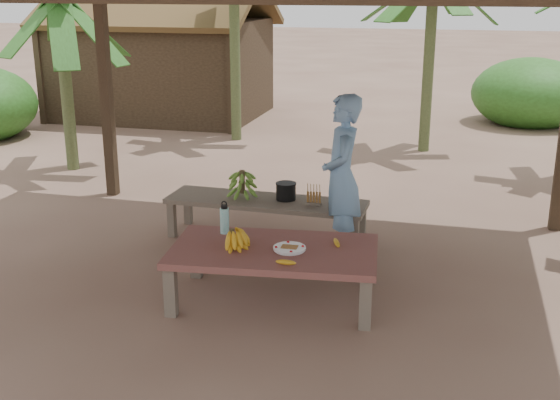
% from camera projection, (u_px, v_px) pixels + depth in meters
% --- Properties ---
extents(ground, '(80.00, 80.00, 0.00)m').
position_uv_depth(ground, '(268.00, 282.00, 6.66)').
color(ground, brown).
rests_on(ground, ground).
extents(work_table, '(1.90, 1.19, 0.50)m').
position_uv_depth(work_table, '(274.00, 255.00, 6.15)').
color(work_table, brown).
rests_on(work_table, ground).
extents(bench, '(2.21, 0.65, 0.45)m').
position_uv_depth(bench, '(266.00, 204.00, 7.70)').
color(bench, brown).
rests_on(bench, ground).
extents(ripe_banana_bunch, '(0.32, 0.28, 0.19)m').
position_uv_depth(ripe_banana_bunch, '(232.00, 237.00, 6.13)').
color(ripe_banana_bunch, gold).
rests_on(ripe_banana_bunch, work_table).
extents(plate, '(0.29, 0.29, 0.04)m').
position_uv_depth(plate, '(290.00, 249.00, 6.07)').
color(plate, white).
rests_on(plate, work_table).
extents(loose_banana_front, '(0.17, 0.12, 0.04)m').
position_uv_depth(loose_banana_front, '(286.00, 262.00, 5.76)').
color(loose_banana_front, gold).
rests_on(loose_banana_front, work_table).
extents(loose_banana_side, '(0.12, 0.16, 0.04)m').
position_uv_depth(loose_banana_side, '(337.00, 243.00, 6.20)').
color(loose_banana_side, gold).
rests_on(loose_banana_side, work_table).
extents(water_flask, '(0.08, 0.08, 0.31)m').
position_uv_depth(water_flask, '(225.00, 220.00, 6.47)').
color(water_flask, '#3CBDB5').
rests_on(water_flask, work_table).
extents(green_banana_stalk, '(0.29, 0.29, 0.33)m').
position_uv_depth(green_banana_stalk, '(242.00, 184.00, 7.70)').
color(green_banana_stalk, '#598C2D').
rests_on(green_banana_stalk, bench).
extents(cooking_pot, '(0.22, 0.22, 0.18)m').
position_uv_depth(cooking_pot, '(286.00, 192.00, 7.66)').
color(cooking_pot, black).
rests_on(cooking_pot, bench).
extents(skewer_rack, '(0.18, 0.08, 0.24)m').
position_uv_depth(skewer_rack, '(314.00, 194.00, 7.46)').
color(skewer_rack, '#A57F47').
rests_on(skewer_rack, bench).
extents(woman, '(0.53, 0.69, 1.68)m').
position_uv_depth(woman, '(342.00, 177.00, 7.11)').
color(woman, '#6894C4').
rests_on(woman, ground).
extents(hut, '(4.40, 3.43, 2.85)m').
position_uv_depth(hut, '(163.00, 63.00, 14.81)').
color(hut, black).
rests_on(hut, ground).
extents(banana_plant_w, '(1.80, 1.80, 2.72)m').
position_uv_depth(banana_plant_w, '(60.00, 18.00, 10.09)').
color(banana_plant_w, '#596638').
rests_on(banana_plant_w, ground).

